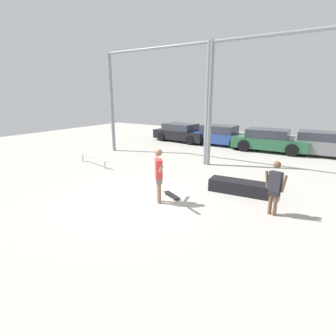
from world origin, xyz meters
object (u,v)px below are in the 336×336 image
at_px(skateboarder, 159,173).
at_px(grind_rail, 93,158).
at_px(grind_box, 239,187).
at_px(parked_car_green, 269,140).
at_px(bystander, 275,186).
at_px(parked_car_black, 182,133).
at_px(skateboard, 172,195).
at_px(parked_car_grey, 322,144).
at_px(parked_car_blue, 221,136).

xyz_separation_m(skateboarder, grind_rail, (-5.41, 2.07, -0.66)).
height_order(grind_box, parked_car_green, parked_car_green).
bearing_deg(bystander, parked_car_black, -32.13).
distance_m(skateboarder, parked_car_black, 11.71).
height_order(skateboarder, grind_rail, skateboarder).
bearing_deg(grind_rail, skateboard, -14.74).
bearing_deg(parked_car_green, grind_box, -87.11).
relative_size(skateboard, parked_car_black, 0.19).
xyz_separation_m(skateboard, bystander, (3.18, 0.42, 0.83)).
distance_m(parked_car_grey, bystander, 9.56).
bearing_deg(grind_box, skateboarder, -130.13).
distance_m(skateboarder, grind_rail, 5.83).
bearing_deg(parked_car_blue, grind_box, -64.19).
bearing_deg(parked_car_green, bystander, -79.45).
xyz_separation_m(grind_box, parked_car_green, (-0.79, 8.03, 0.45)).
height_order(skateboarder, grind_box, skateboarder).
xyz_separation_m(skateboarder, skateboard, (0.10, 0.62, -0.93)).
distance_m(parked_car_black, parked_car_green, 6.32).
relative_size(skateboard, grind_box, 0.40).
distance_m(skateboarder, bystander, 3.44).
xyz_separation_m(parked_car_blue, bystander, (5.46, -9.52, 0.23)).
bearing_deg(skateboarder, parked_car_black, 164.25).
distance_m(parked_car_black, parked_car_grey, 9.14).
distance_m(parked_car_black, parked_car_blue, 3.04).
distance_m(skateboarder, grind_box, 3.03).
bearing_deg(parked_car_blue, skateboarder, -78.56).
relative_size(grind_box, parked_car_green, 0.46).
bearing_deg(parked_car_black, parked_car_green, 3.21).
bearing_deg(skateboard, bystander, 35.44).
relative_size(parked_car_grey, bystander, 2.63).
bearing_deg(parked_car_black, grind_rail, -86.17).
distance_m(parked_car_blue, parked_car_green, 3.30).
xyz_separation_m(skateboard, parked_car_green, (1.00, 9.64, 0.60)).
distance_m(skateboard, parked_car_blue, 10.22).
xyz_separation_m(parked_car_black, parked_car_grey, (9.14, 0.10, 0.03)).
relative_size(parked_car_blue, bystander, 2.57).
distance_m(skateboard, parked_car_black, 11.21).
bearing_deg(skateboarder, parked_car_green, 131.66).
relative_size(grind_box, parked_car_black, 0.47).
relative_size(skateboarder, parked_car_black, 0.41).
height_order(skateboard, parked_car_black, parked_car_black).
xyz_separation_m(grind_rail, parked_car_blue, (3.23, 8.49, 0.33)).
bearing_deg(skateboard, skateboarder, -70.74).
height_order(skateboarder, parked_car_green, skateboarder).
relative_size(grind_rail, parked_car_green, 0.56).
distance_m(skateboard, grind_box, 2.42).
relative_size(grind_rail, parked_car_grey, 0.59).
bearing_deg(grind_rail, skateboarder, -20.95).
bearing_deg(grind_rail, parked_car_blue, 69.20).
distance_m(skateboarder, parked_car_grey, 11.28).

